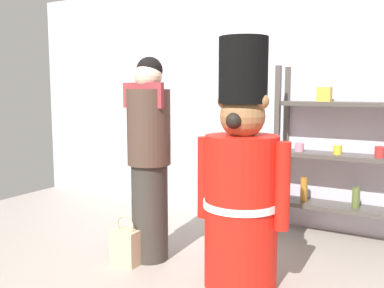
{
  "coord_description": "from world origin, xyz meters",
  "views": [
    {
      "loc": [
        1.62,
        -2.17,
        1.41
      ],
      "look_at": [
        0.01,
        0.61,
        1.0
      ],
      "focal_mm": 40.22,
      "sensor_mm": 36.0,
      "label": 1
    }
  ],
  "objects_px": {
    "merchandise_shelf": "(360,154)",
    "shopping_bag": "(126,247)",
    "teddy_bear_guard": "(241,185)",
    "person_shopper": "(149,156)"
  },
  "relations": [
    {
      "from": "teddy_bear_guard",
      "to": "shopping_bag",
      "type": "xyz_separation_m",
      "value": [
        -0.95,
        -0.13,
        -0.59
      ]
    },
    {
      "from": "teddy_bear_guard",
      "to": "shopping_bag",
      "type": "relative_size",
      "value": 4.3
    },
    {
      "from": "teddy_bear_guard",
      "to": "person_shopper",
      "type": "xyz_separation_m",
      "value": [
        -0.85,
        0.07,
        0.13
      ]
    },
    {
      "from": "teddy_bear_guard",
      "to": "shopping_bag",
      "type": "bearing_deg",
      "value": -172.01
    },
    {
      "from": "merchandise_shelf",
      "to": "teddy_bear_guard",
      "type": "xyz_separation_m",
      "value": [
        -0.56,
        -1.4,
        -0.09
      ]
    },
    {
      "from": "teddy_bear_guard",
      "to": "person_shopper",
      "type": "height_order",
      "value": "teddy_bear_guard"
    },
    {
      "from": "merchandise_shelf",
      "to": "shopping_bag",
      "type": "xyz_separation_m",
      "value": [
        -1.51,
        -1.54,
        -0.67
      ]
    },
    {
      "from": "merchandise_shelf",
      "to": "teddy_bear_guard",
      "type": "relative_size",
      "value": 0.93
    },
    {
      "from": "teddy_bear_guard",
      "to": "person_shopper",
      "type": "relative_size",
      "value": 1.06
    },
    {
      "from": "person_shopper",
      "to": "shopping_bag",
      "type": "bearing_deg",
      "value": -115.27
    }
  ]
}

